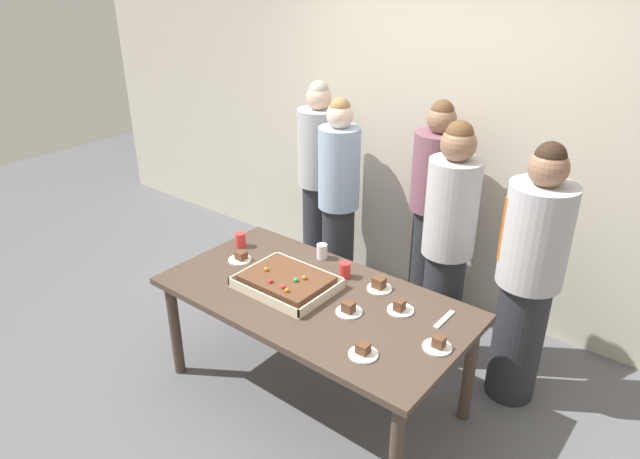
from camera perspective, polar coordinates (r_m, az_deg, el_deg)
ground_plane at (r=3.80m, az=-0.57°, el=-15.90°), size 12.00×12.00×0.00m
interior_back_panel at (r=4.32m, az=13.14°, el=11.37°), size 8.00×0.12×3.00m
party_table at (r=3.40m, az=-0.62°, el=-7.71°), size 1.83×0.96×0.72m
sheet_cake at (r=3.42m, az=-3.32°, el=-5.23°), size 0.56×0.43×0.10m
plated_slice_near_left at (r=3.00m, az=11.67°, el=-11.19°), size 0.15×0.15×0.07m
plated_slice_near_right at (r=3.76m, az=-7.93°, el=-2.80°), size 0.15×0.15×0.06m
plated_slice_far_left at (r=3.43m, az=5.91°, el=-5.56°), size 0.15×0.15×0.07m
plated_slice_far_right at (r=2.91m, az=4.33°, el=-12.04°), size 0.15×0.15×0.06m
plated_slice_center_front at (r=3.20m, az=2.88°, el=-7.96°), size 0.15×0.15×0.07m
plated_slice_center_back at (r=3.24m, az=7.98°, el=-7.75°), size 0.15×0.15×0.07m
drink_cup_nearest at (r=3.92m, az=-7.93°, el=-1.03°), size 0.07×0.07×0.10m
drink_cup_middle at (r=3.73m, az=0.20°, el=-2.20°), size 0.07×0.07×0.10m
drink_cup_far_end at (r=3.52m, az=2.50°, el=-4.06°), size 0.07×0.07×0.10m
cake_server_utensil at (r=3.22m, az=12.28°, el=-8.73°), size 0.03×0.20×0.01m
person_serving_front at (r=4.24m, az=1.86°, el=2.66°), size 0.30×0.30×1.65m
person_green_shirt_behind at (r=3.52m, az=20.08°, el=-4.41°), size 0.37×0.37×1.65m
person_striped_tie_right at (r=4.16m, az=11.20°, el=1.68°), size 0.35×0.35×1.67m
person_far_right_suit at (r=3.71m, az=12.61°, el=-1.36°), size 0.33×0.33×1.67m
person_left_edge_reaching at (r=4.66m, az=-0.10°, el=4.88°), size 0.34×0.34×1.67m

